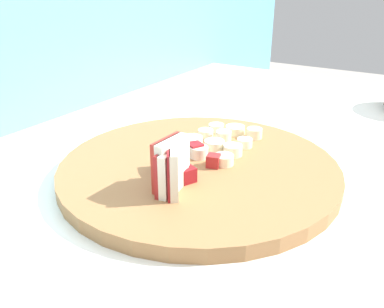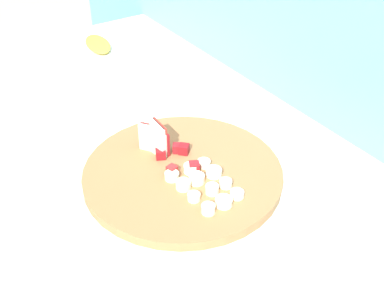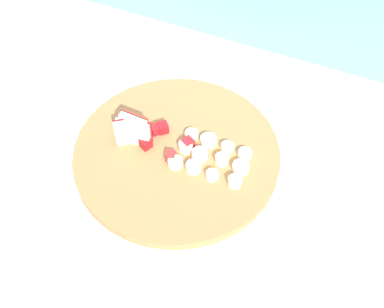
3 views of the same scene
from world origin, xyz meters
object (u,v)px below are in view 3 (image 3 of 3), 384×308
object	(u,v)px
apple_wedge_fan	(134,130)
banana_slice_rows	(210,157)
cutting_board	(177,153)
apple_dice_pile	(164,139)

from	to	relation	value
apple_wedge_fan	banana_slice_rows	bearing A→B (deg)	6.13
cutting_board	banana_slice_rows	size ratio (longest dim) A/B	2.74
cutting_board	banana_slice_rows	bearing A→B (deg)	4.00
cutting_board	apple_dice_pile	world-z (taller)	apple_dice_pile
apple_dice_pile	apple_wedge_fan	bearing A→B (deg)	-160.61
cutting_board	apple_dice_pile	size ratio (longest dim) A/B	3.96
cutting_board	apple_wedge_fan	size ratio (longest dim) A/B	5.55
apple_wedge_fan	cutting_board	bearing A→B (deg)	7.85
apple_dice_pile	cutting_board	bearing A→B (deg)	-14.13
apple_wedge_fan	apple_dice_pile	world-z (taller)	apple_wedge_fan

